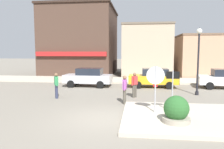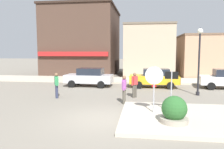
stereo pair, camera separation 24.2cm
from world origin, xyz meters
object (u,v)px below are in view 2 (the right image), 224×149
at_px(pedestrian_crossing_near, 135,84).
at_px(stop_sign, 154,83).
at_px(parked_car_nearest, 89,77).
at_px(one_way_sign, 171,87).
at_px(pedestrian_kerb_side, 124,89).
at_px(parked_car_second, 154,78).
at_px(pedestrian_crossing_far, 57,85).
at_px(planter, 174,112).
at_px(lamp_post, 199,52).

bearing_deg(pedestrian_crossing_near, stop_sign, -75.52).
bearing_deg(pedestrian_crossing_near, parked_car_nearest, 134.17).
xyz_separation_m(one_way_sign, pedestrian_kerb_side, (-2.32, 1.99, -0.46)).
xyz_separation_m(parked_car_second, pedestrian_kerb_side, (-2.04, -6.07, 0.06)).
distance_m(parked_car_nearest, pedestrian_kerb_side, 6.81).
xyz_separation_m(parked_car_nearest, pedestrian_crossing_far, (-0.96, -4.89, 0.06)).
bearing_deg(pedestrian_crossing_near, planter, -71.90).
height_order(lamp_post, pedestrian_kerb_side, lamp_post).
distance_m(lamp_post, parked_car_second, 4.57).
height_order(planter, pedestrian_kerb_side, pedestrian_kerb_side).
relative_size(lamp_post, pedestrian_kerb_side, 2.82).
distance_m(stop_sign, lamp_post, 6.28).
xyz_separation_m(pedestrian_crossing_near, pedestrian_kerb_side, (-0.53, -1.79, 0.00)).
height_order(stop_sign, pedestrian_kerb_side, stop_sign).
bearing_deg(pedestrian_kerb_side, lamp_post, 33.09).
bearing_deg(planter, lamp_post, 69.18).
bearing_deg(parked_car_nearest, lamp_post, -18.68).
relative_size(one_way_sign, pedestrian_crossing_near, 1.30).
bearing_deg(one_way_sign, stop_sign, -173.89).
distance_m(one_way_sign, planter, 1.68).
xyz_separation_m(lamp_post, parked_car_nearest, (-8.20, 2.77, -2.15)).
height_order(planter, parked_car_second, parked_car_second).
bearing_deg(lamp_post, parked_car_nearest, 161.32).
bearing_deg(planter, parked_car_second, 91.34).
height_order(stop_sign, pedestrian_crossing_near, stop_sign).
height_order(parked_car_nearest, pedestrian_crossing_near, pedestrian_crossing_near).
height_order(stop_sign, planter, stop_sign).
bearing_deg(pedestrian_crossing_far, parked_car_second, 38.37).
xyz_separation_m(parked_car_nearest, parked_car_second, (5.47, 0.19, 0.00)).
bearing_deg(pedestrian_crossing_far, one_way_sign, -23.92).
xyz_separation_m(parked_car_nearest, pedestrian_kerb_side, (3.43, -5.88, 0.06)).
bearing_deg(pedestrian_crossing_far, parked_car_nearest, 78.94).
bearing_deg(parked_car_nearest, pedestrian_kerb_side, -59.71).
relative_size(lamp_post, pedestrian_crossing_far, 2.82).
bearing_deg(pedestrian_kerb_side, stop_sign, -53.57).
relative_size(planter, pedestrian_crossing_far, 0.76).
distance_m(planter, pedestrian_crossing_far, 8.02).
height_order(parked_car_nearest, parked_car_second, same).
relative_size(planter, parked_car_nearest, 0.30).
height_order(planter, parked_car_nearest, parked_car_nearest).
xyz_separation_m(parked_car_nearest, pedestrian_crossing_near, (3.97, -4.08, 0.06)).
distance_m(lamp_post, pedestrian_crossing_near, 4.90).
relative_size(one_way_sign, parked_car_nearest, 0.52).
distance_m(one_way_sign, pedestrian_kerb_side, 3.10).
bearing_deg(pedestrian_crossing_far, planter, -33.90).
bearing_deg(planter, pedestrian_crossing_far, 146.10).
xyz_separation_m(planter, pedestrian_kerb_side, (-2.26, 3.48, 0.31)).
relative_size(parked_car_second, pedestrian_kerb_side, 2.49).
xyz_separation_m(stop_sign, pedestrian_crossing_far, (-5.92, 3.06, -0.65)).
height_order(parked_car_second, pedestrian_crossing_far, pedestrian_crossing_far).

